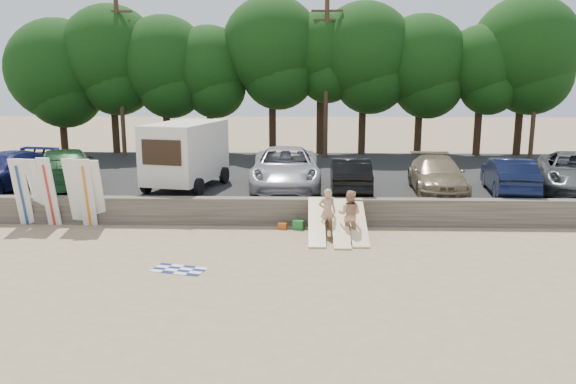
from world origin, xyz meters
name	(u,v)px	position (x,y,z in m)	size (l,w,h in m)	color
ground	(279,249)	(0.00, 0.00, 0.00)	(120.00, 120.00, 0.00)	tan
seawall	(283,211)	(0.00, 3.00, 0.50)	(44.00, 0.50, 1.00)	#6B6356
parking_lot	(289,179)	(0.00, 10.50, 0.35)	(44.00, 14.50, 0.70)	#282828
treeline	(281,58)	(-0.66, 17.52, 6.47)	(34.20, 6.60, 9.43)	#382616
utility_poles	(326,75)	(2.00, 16.00, 5.43)	(25.80, 0.26, 9.00)	#473321
box_trailer	(186,152)	(-4.21, 6.31, 2.26)	(3.24, 4.74, 2.78)	silver
car_0	(3,171)	(-11.82, 5.73, 1.47)	(2.16, 5.31, 1.54)	#171A50
car_1	(65,168)	(-9.36, 6.12, 1.55)	(2.37, 5.83, 1.69)	#163C1D
car_2	(285,168)	(-0.02, 6.51, 1.55)	(2.83, 6.13, 1.70)	#B4B3B9
car_3	(350,175)	(2.65, 5.51, 1.42)	(1.52, 4.37, 1.44)	black
car_4	(437,175)	(6.20, 5.66, 1.42)	(2.01, 4.94, 1.43)	#817052
car_5	(509,176)	(9.04, 5.50, 1.43)	(1.55, 4.46, 1.47)	black
car_6	(576,172)	(11.92, 6.02, 1.50)	(2.66, 5.78, 1.61)	#4C4F51
surfboard_upright_0	(22,192)	(-9.41, 2.46, 1.27)	(0.50, 0.06, 2.60)	white
surfboard_upright_1	(38,192)	(-8.90, 2.64, 1.25)	(0.50, 0.06, 2.60)	white
surfboard_upright_2	(49,192)	(-8.42, 2.48, 1.28)	(0.50, 0.06, 2.60)	white
surfboard_upright_3	(74,192)	(-7.50, 2.51, 1.27)	(0.50, 0.06, 2.60)	white
surfboard_upright_4	(86,193)	(-7.01, 2.36, 1.27)	(0.50, 0.06, 2.60)	white
surfboard_upright_5	(96,193)	(-6.72, 2.52, 1.25)	(0.50, 0.06, 2.60)	white
surfboard_low_0	(317,221)	(1.22, 1.46, 0.54)	(0.56, 3.00, 0.07)	#FFE0A0
surfboard_low_1	(340,223)	(2.01, 1.34, 0.53)	(0.56, 3.00, 0.07)	#FFE0A0
surfboard_low_2	(358,222)	(2.62, 1.53, 0.51)	(0.56, 3.00, 0.07)	#FFE0A0
beachgoer_a	(327,212)	(1.58, 1.62, 0.82)	(0.60, 0.39, 1.64)	tan
beachgoer_b	(350,214)	(2.31, 1.27, 0.83)	(0.80, 0.63, 1.65)	tan
cooler	(299,225)	(0.60, 2.40, 0.16)	(0.38, 0.30, 0.32)	#238031
gear_bag	(283,226)	(0.02, 2.40, 0.11)	(0.30, 0.25, 0.22)	#C95017
beach_towel	(179,269)	(-2.74, -2.05, 0.01)	(1.50, 1.50, 0.00)	white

